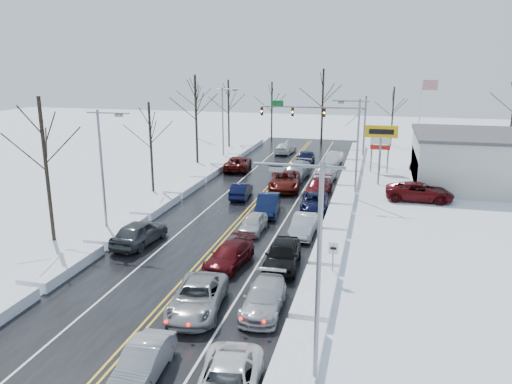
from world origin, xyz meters
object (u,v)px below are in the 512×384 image
(traffic_signal_mast, at_px, (324,116))
(flagpole, at_px, (421,113))
(oncoming_car_0, at_px, (241,198))
(tires_plus_sign, at_px, (381,136))

(traffic_signal_mast, xyz_separation_m, flagpole, (11.72, 2.01, 0.45))
(flagpole, bearing_deg, oncoming_car_0, -127.18)
(flagpole, xyz_separation_m, oncoming_car_0, (-16.82, -22.18, -5.93))
(tires_plus_sign, distance_m, flagpole, 14.79)
(traffic_signal_mast, bearing_deg, flagpole, 9.73)
(traffic_signal_mast, relative_size, flagpole, 1.33)
(flagpole, distance_m, oncoming_car_0, 28.46)
(flagpole, bearing_deg, traffic_signal_mast, -170.27)
(flagpole, relative_size, oncoming_car_0, 2.36)
(tires_plus_sign, bearing_deg, flagpole, 71.56)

